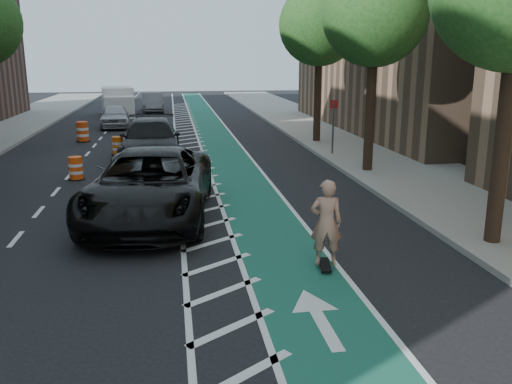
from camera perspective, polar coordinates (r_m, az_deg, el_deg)
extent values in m
plane|color=black|center=(11.65, -11.51, -7.93)|extent=(120.00, 120.00, 0.00)
cube|color=#18563B|center=(21.37, -2.34, 2.46)|extent=(2.00, 90.00, 0.01)
cube|color=silver|center=(21.26, -6.37, 2.31)|extent=(1.40, 90.00, 0.01)
cube|color=gray|center=(23.00, 13.99, 3.05)|extent=(5.00, 90.00, 0.15)
cube|color=gray|center=(22.17, 8.12, 2.94)|extent=(0.12, 90.00, 0.16)
cylinder|color=#382619|center=(13.18, 24.74, 3.58)|extent=(0.36, 0.36, 4.40)
cylinder|color=#382619|center=(20.26, 12.30, 7.79)|extent=(0.36, 0.36, 4.40)
sphere|color=#17451A|center=(20.20, 12.86, 17.98)|extent=(4.20, 4.20, 4.20)
cylinder|color=#382619|center=(27.84, 6.38, 9.65)|extent=(0.36, 0.36, 4.40)
sphere|color=#17451A|center=(27.80, 6.58, 17.07)|extent=(4.20, 4.20, 4.20)
cylinder|color=#4C4C4C|center=(24.04, 8.10, 6.51)|extent=(0.08, 0.08, 2.40)
cube|color=red|center=(23.92, 8.19, 9.12)|extent=(0.35, 0.02, 0.35)
cube|color=black|center=(11.50, 7.25, -7.58)|extent=(0.35, 0.80, 0.03)
cylinder|color=black|center=(11.75, 6.74, -7.39)|extent=(0.04, 0.06, 0.06)
cylinder|color=black|center=(11.76, 7.51, -7.38)|extent=(0.04, 0.06, 0.06)
cylinder|color=black|center=(11.27, 6.96, -8.34)|extent=(0.04, 0.06, 0.06)
cylinder|color=black|center=(11.29, 7.77, -8.33)|extent=(0.04, 0.06, 0.06)
imported|color=tan|center=(11.19, 7.40, -3.20)|extent=(0.73, 0.55, 1.81)
imported|color=black|center=(14.91, -11.10, 0.72)|extent=(3.83, 7.00, 1.86)
imported|color=black|center=(23.33, -11.03, 5.35)|extent=(2.51, 6.04, 1.74)
imported|color=#A5A5AA|center=(35.14, -14.65, 7.78)|extent=(2.03, 4.39, 1.46)
imported|color=slate|center=(44.53, -10.88, 9.25)|extent=(1.99, 4.66, 1.49)
cube|color=white|center=(42.84, -14.32, 9.26)|extent=(2.65, 3.54, 2.05)
cube|color=white|center=(40.41, -14.18, 8.64)|extent=(2.24, 1.88, 1.54)
cylinder|color=black|center=(40.02, -15.45, 7.92)|extent=(0.34, 0.74, 0.72)
cylinder|color=black|center=(40.08, -12.79, 8.08)|extent=(0.34, 0.74, 0.72)
cylinder|color=black|center=(43.70, -15.53, 8.39)|extent=(0.34, 0.74, 0.72)
cylinder|color=black|center=(43.75, -13.09, 8.55)|extent=(0.34, 0.74, 0.72)
cylinder|color=#FF4E0D|center=(20.48, -18.44, 2.39)|extent=(0.48, 0.48, 0.83)
cylinder|color=silver|center=(20.50, -18.41, 2.01)|extent=(0.49, 0.49, 0.11)
cylinder|color=silver|center=(20.45, -18.47, 2.72)|extent=(0.49, 0.49, 0.11)
cylinder|color=black|center=(20.56, -18.35, 1.31)|extent=(0.61, 0.61, 0.04)
cylinder|color=#DE590B|center=(25.21, -14.35, 4.75)|extent=(0.47, 0.47, 0.82)
cylinder|color=silver|center=(25.23, -14.33, 4.44)|extent=(0.48, 0.48, 0.11)
cylinder|color=silver|center=(25.19, -14.37, 5.01)|extent=(0.48, 0.48, 0.11)
cylinder|color=black|center=(25.28, -14.30, 3.87)|extent=(0.60, 0.60, 0.04)
cylinder|color=#E9420C|center=(29.63, -17.79, 6.06)|extent=(0.60, 0.60, 1.03)
cylinder|color=silver|center=(29.66, -17.77, 5.73)|extent=(0.61, 0.61, 0.14)
cylinder|color=silver|center=(29.61, -17.81, 6.35)|extent=(0.61, 0.61, 0.14)
cylinder|color=black|center=(29.70, -17.72, 5.12)|extent=(0.76, 0.76, 0.05)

